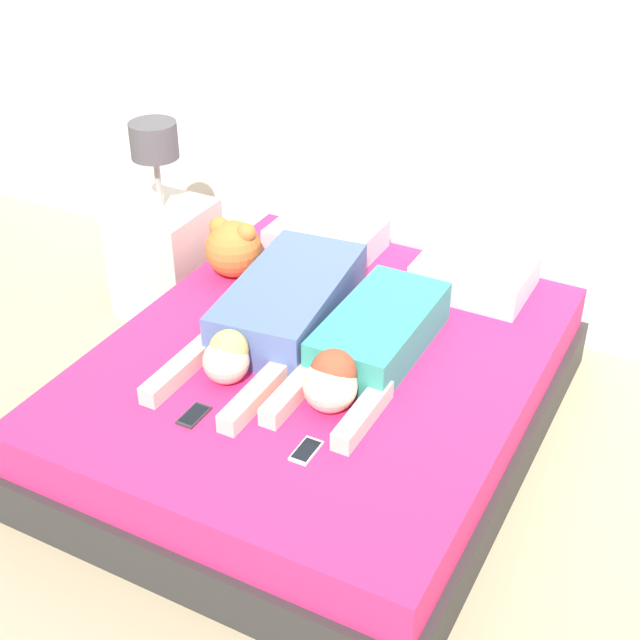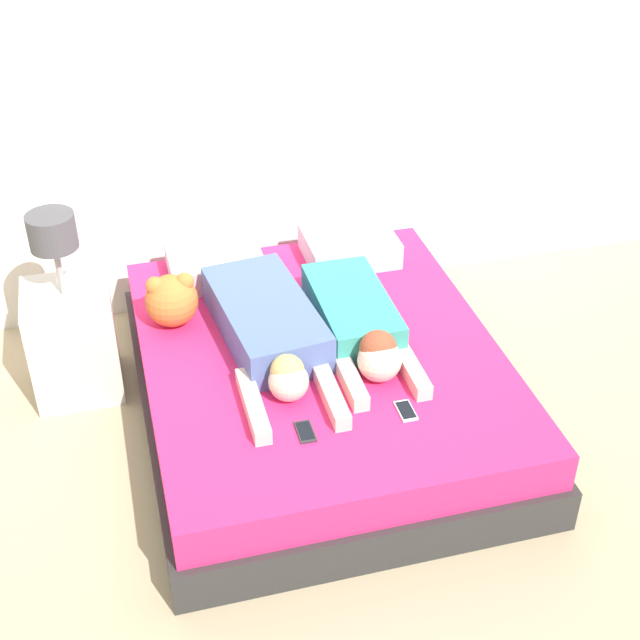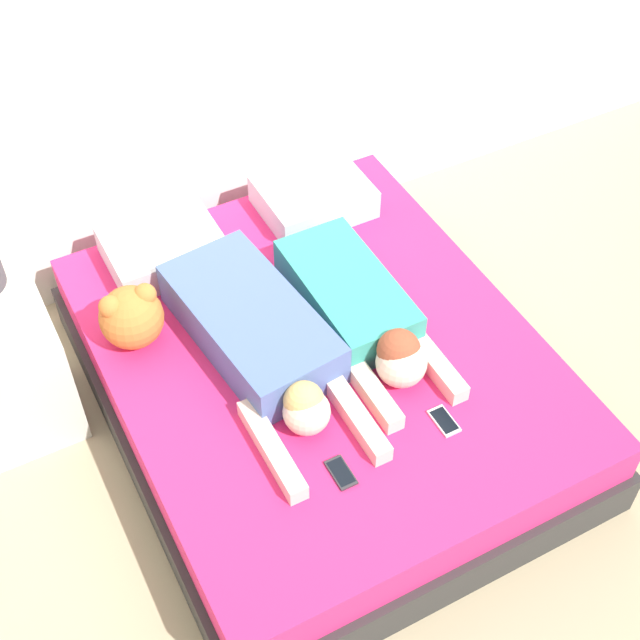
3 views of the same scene
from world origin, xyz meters
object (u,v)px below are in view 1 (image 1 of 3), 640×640
object	(u,v)px
pillow_head_left	(326,239)
plush_toy	(233,247)
pillow_head_right	(475,275)
cell_phone_left	(194,415)
person_left	(279,310)
cell_phone_right	(306,451)
nightstand	(165,250)
person_right	(366,346)
bed	(320,394)

from	to	relation	value
pillow_head_left	plush_toy	bearing A→B (deg)	-125.20
pillow_head_right	cell_phone_left	xyz separation A→B (m)	(-0.56, -1.29, -0.06)
pillow_head_left	person_left	distance (m)	0.69
person_left	cell_phone_right	world-z (taller)	person_left
plush_toy	nightstand	size ratio (longest dim) A/B	0.27
cell_phone_left	pillow_head_left	bearing A→B (deg)	96.65
pillow_head_left	nightstand	xyz separation A→B (m)	(-0.74, -0.24, -0.13)
cell_phone_right	nightstand	xyz separation A→B (m)	(-1.33, 1.03, -0.07)
person_right	plush_toy	xyz separation A→B (m)	(-0.81, 0.36, 0.04)
bed	cell_phone_right	bearing A→B (deg)	-66.77
bed	person_right	distance (m)	0.34
bed	nightstand	bearing A→B (deg)	155.58
pillow_head_left	person_right	world-z (taller)	person_right
bed	cell_phone_left	size ratio (longest dim) A/B	15.24
bed	person_right	size ratio (longest dim) A/B	2.09
pillow_head_left	cell_phone_left	xyz separation A→B (m)	(0.15, -1.29, -0.06)
bed	nightstand	distance (m)	1.22
person_right	nightstand	distance (m)	1.39
bed	nightstand	world-z (taller)	nightstand
person_right	cell_phone_right	world-z (taller)	person_right
person_right	cell_phone_left	size ratio (longest dim) A/B	7.30
pillow_head_left	cell_phone_left	size ratio (longest dim) A/B	3.60
person_right	bed	bearing A→B (deg)	-177.33
bed	plush_toy	xyz separation A→B (m)	(-0.62, 0.37, 0.33)
pillow_head_right	plush_toy	distance (m)	1.05
pillow_head_right	plush_toy	world-z (taller)	plush_toy
plush_toy	nightstand	bearing A→B (deg)	164.66
pillow_head_left	pillow_head_right	xyz separation A→B (m)	(0.71, 0.00, 0.00)
bed	cell_phone_left	distance (m)	0.62
person_left	cell_phone_left	xyz separation A→B (m)	(0.01, -0.62, -0.09)
pillow_head_right	person_right	bearing A→B (deg)	-102.95
plush_toy	cell_phone_right	bearing A→B (deg)	-46.66
cell_phone_left	plush_toy	distance (m)	1.01
person_left	plush_toy	size ratio (longest dim) A/B	4.40
cell_phone_right	nightstand	bearing A→B (deg)	142.22
bed	cell_phone_left	xyz separation A→B (m)	(-0.21, -0.55, 0.20)
nightstand	cell_phone_right	bearing A→B (deg)	-37.78
plush_toy	pillow_head_left	bearing A→B (deg)	54.80
pillow_head_right	plush_toy	bearing A→B (deg)	-159.16
person_left	nightstand	world-z (taller)	nightstand
person_right	nightstand	bearing A→B (deg)	159.16
pillow_head_left	plush_toy	distance (m)	0.46
person_left	person_right	size ratio (longest dim) A/B	1.21
pillow_head_right	cell_phone_right	distance (m)	1.28
pillow_head_right	nightstand	distance (m)	1.48
person_right	cell_phone_left	world-z (taller)	person_right
pillow_head_left	nightstand	size ratio (longest dim) A/B	0.49
pillow_head_right	person_left	xyz separation A→B (m)	(-0.58, -0.67, 0.02)
pillow_head_left	plush_toy	xyz separation A→B (m)	(-0.26, -0.37, 0.06)
person_right	nightstand	xyz separation A→B (m)	(-1.29, 0.49, -0.15)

